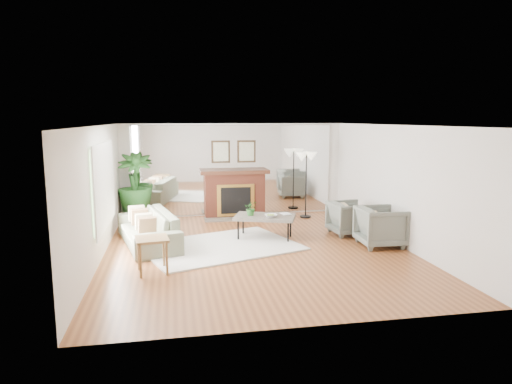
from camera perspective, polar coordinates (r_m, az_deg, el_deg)
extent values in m
plane|color=brown|center=(9.29, 0.11, -7.27)|extent=(7.00, 7.00, 0.00)
cube|color=silver|center=(8.98, -19.01, -0.18)|extent=(0.02, 7.00, 2.50)
cube|color=silver|center=(10.00, 17.20, 0.83)|extent=(0.02, 7.00, 2.50)
cube|color=silver|center=(12.44, -2.83, 2.79)|extent=(6.00, 0.02, 2.50)
cube|color=silver|center=(12.42, -2.82, 2.78)|extent=(5.40, 0.04, 2.40)
cube|color=#B2E09E|center=(9.35, -18.50, 0.82)|extent=(0.04, 2.40, 1.50)
cube|color=brown|center=(12.32, -2.68, -0.32)|extent=(1.60, 0.40, 1.20)
cube|color=gold|center=(12.14, -2.54, -1.04)|extent=(1.00, 0.04, 0.85)
cube|color=black|center=(12.12, -2.53, -1.06)|extent=(0.80, 0.04, 0.70)
cube|color=#665B51|center=(12.09, -2.43, -3.33)|extent=(1.70, 0.55, 0.03)
cube|color=#412115|center=(12.21, -2.69, 2.53)|extent=(1.85, 0.46, 0.10)
cube|color=black|center=(12.29, -4.43, 5.04)|extent=(0.50, 0.04, 0.60)
cube|color=black|center=(12.38, -1.20, 5.09)|extent=(0.50, 0.04, 0.60)
cube|color=silver|center=(9.51, -4.53, -6.81)|extent=(3.58, 3.05, 0.03)
cube|color=#665B51|center=(10.04, 1.12, -3.15)|extent=(1.48, 1.16, 0.07)
cylinder|color=black|center=(9.93, -2.23, -4.83)|extent=(0.04, 0.04, 0.46)
cylinder|color=black|center=(9.77, 4.04, -5.08)|extent=(0.04, 0.04, 0.46)
cylinder|color=black|center=(10.45, -1.62, -4.13)|extent=(0.04, 0.04, 0.46)
cylinder|color=black|center=(10.29, 4.34, -4.35)|extent=(0.04, 0.04, 0.46)
imported|color=slate|center=(9.87, -13.36, -4.44)|extent=(1.46, 2.55, 0.70)
imported|color=slate|center=(10.66, 11.57, -3.19)|extent=(0.90, 0.88, 0.76)
imported|color=slate|center=(9.85, 15.36, -4.16)|extent=(0.94, 0.92, 0.83)
cube|color=brown|center=(8.02, -12.89, -5.75)|extent=(0.61, 0.61, 0.04)
cylinder|color=brown|center=(7.88, -14.25, -8.38)|extent=(0.04, 0.04, 0.59)
cylinder|color=brown|center=(7.91, -11.08, -8.18)|extent=(0.04, 0.04, 0.59)
cylinder|color=brown|center=(8.29, -14.46, -7.50)|extent=(0.04, 0.04, 0.59)
cylinder|color=brown|center=(8.33, -11.45, -7.32)|extent=(0.04, 0.04, 0.59)
cylinder|color=black|center=(12.11, -14.78, -2.80)|extent=(0.51, 0.51, 0.37)
imported|color=#28551F|center=(11.97, -14.94, 1.10)|extent=(0.97, 0.97, 1.52)
cylinder|color=black|center=(12.36, 6.20, -3.07)|extent=(0.30, 0.30, 0.04)
cylinder|color=black|center=(12.21, 6.27, 0.72)|extent=(0.03, 0.03, 1.69)
cone|color=white|center=(12.09, 5.75, 4.42)|extent=(0.32, 0.32, 0.23)
cone|color=white|center=(12.16, 6.91, 4.43)|extent=(0.32, 0.32, 0.23)
imported|color=#28551F|center=(10.02, -0.61, -2.04)|extent=(0.33, 0.30, 0.32)
imported|color=brown|center=(9.86, 1.86, -2.99)|extent=(0.27, 0.27, 0.07)
imported|color=brown|center=(10.14, 3.20, -2.79)|extent=(0.23, 0.29, 0.02)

